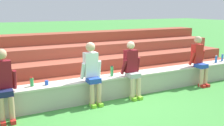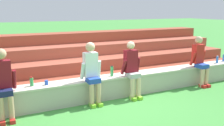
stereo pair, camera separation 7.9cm
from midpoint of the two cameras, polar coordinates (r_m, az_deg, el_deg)
name	(u,v)px [view 2 (the right image)]	position (r m, az deg, el deg)	size (l,w,h in m)	color
ground_plane	(113,100)	(6.60, 0.62, -8.08)	(80.00, 80.00, 0.00)	#428E3D
stone_seating_wall	(109,86)	(6.70, -0.28, -5.13)	(9.74, 0.50, 0.55)	#B7AF9E
brick_bleachers	(77,60)	(8.86, -7.42, 0.57)	(11.10, 3.08, 1.40)	#99422E
person_far_left	(3,82)	(5.69, -22.43, -3.85)	(0.52, 0.55, 1.47)	tan
person_left_of_center	(92,71)	(6.14, -4.10, -1.75)	(0.50, 0.53, 1.49)	#DBAD89
person_center	(132,68)	(6.60, 4.78, -1.14)	(0.50, 0.52, 1.44)	beige
person_right_of_center	(200,59)	(8.08, 19.04, 0.78)	(0.49, 0.58, 1.46)	#DBAD89
water_bottle_mid_left	(217,60)	(8.90, 22.36, 0.71)	(0.07, 0.07, 0.23)	blue
water_bottle_near_right	(112,71)	(6.64, 0.32, -1.82)	(0.08, 0.08, 0.27)	green
water_bottle_near_left	(32,82)	(6.08, -16.90, -3.95)	(0.08, 0.08, 0.21)	green
water_bottle_mid_right	(224,58)	(9.26, 23.56, 1.06)	(0.06, 0.06, 0.25)	blue
plastic_cup_left_end	(46,83)	(6.09, -13.87, -4.20)	(0.08, 0.08, 0.10)	blue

